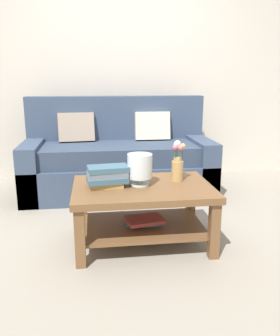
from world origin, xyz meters
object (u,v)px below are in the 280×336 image
object	(u,v)px
flower_pitcher	(178,164)
book_stack_main	(107,176)
coffee_table	(143,202)
glass_hurricane_vase	(140,167)
couch	(118,160)

from	to	relation	value
flower_pitcher	book_stack_main	bearing A→B (deg)	-172.45
coffee_table	flower_pitcher	bearing A→B (deg)	18.70
coffee_table	glass_hurricane_vase	world-z (taller)	glass_hurricane_vase
couch	coffee_table	size ratio (longest dim) A/B	1.96
glass_hurricane_vase	flower_pitcher	world-z (taller)	flower_pitcher
coffee_table	flower_pitcher	size ratio (longest dim) A/B	3.30
book_stack_main	flower_pitcher	distance (m)	0.56
couch	coffee_table	distance (m)	1.36
book_stack_main	flower_pitcher	xyz separation A→B (m)	(0.56, 0.07, 0.06)
couch	book_stack_main	bearing A→B (deg)	-97.57
glass_hurricane_vase	flower_pitcher	xyz separation A→B (m)	(0.31, 0.07, -0.01)
book_stack_main	glass_hurricane_vase	xyz separation A→B (m)	(0.25, -0.00, 0.06)
coffee_table	book_stack_main	world-z (taller)	book_stack_main
glass_hurricane_vase	flower_pitcher	bearing A→B (deg)	13.41
glass_hurricane_vase	flower_pitcher	distance (m)	0.32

